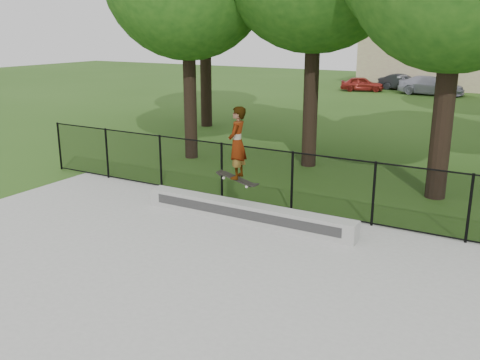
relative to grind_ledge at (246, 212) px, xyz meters
The scene contains 9 objects.
ground 4.75m from the grind_ledge, 82.74° to the right, with size 100.00×100.00×0.00m, color #2A4F16.
concrete_slab 4.74m from the grind_ledge, 82.74° to the right, with size 14.00×12.00×0.06m, color #9F9E9A.
grind_ledge is the anchor object (origin of this frame).
car_a 28.29m from the grind_ledge, 102.35° to the left, with size 1.21×3.00×1.03m, color maroon.
car_b 30.19m from the grind_ledge, 97.09° to the left, with size 1.21×3.14×1.14m, color black.
car_c 27.86m from the grind_ledge, 92.76° to the left, with size 1.75×3.96×1.25m, color #A3A1B6.
skater_airborne 1.61m from the grind_ledge, 154.96° to the right, with size 0.82×0.66×1.81m.
chainlink_fence 1.44m from the grind_ledge, 63.48° to the left, with size 16.06×0.06×1.50m.
distant_building 33.38m from the grind_ledge, 92.41° to the left, with size 12.40×6.40×4.30m.
Camera 1 is at (5.11, -5.45, 4.39)m, focal length 40.00 mm.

